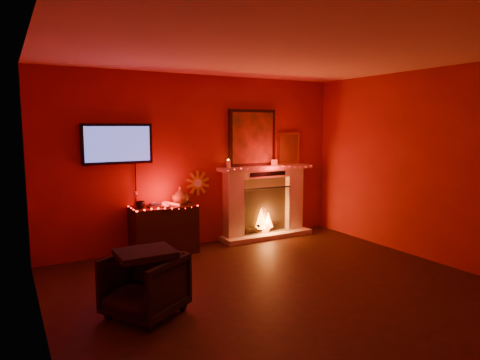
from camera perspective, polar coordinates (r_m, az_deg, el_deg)
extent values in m
plane|color=black|center=(5.02, 6.86, -15.12)|extent=(5.00, 5.00, 0.00)
plane|color=white|center=(4.71, 7.38, 16.88)|extent=(5.00, 5.00, 0.00)
plane|color=maroon|center=(6.84, -5.37, 2.54)|extent=(5.00, 0.00, 5.00)
plane|color=maroon|center=(3.79, -25.04, -1.87)|extent=(0.00, 5.00, 5.00)
plane|color=maroon|center=(6.47, 25.26, 1.62)|extent=(0.00, 5.00, 5.00)
cube|color=beige|center=(7.43, 3.59, -7.32)|extent=(1.65, 0.40, 0.08)
cube|color=beige|center=(7.09, -0.86, -3.74)|extent=(0.30, 0.22, 0.95)
cube|color=beige|center=(7.73, 7.01, -2.89)|extent=(0.30, 0.22, 0.95)
cube|color=beige|center=(7.31, 3.28, 0.89)|extent=(1.50, 0.22, 0.14)
cube|color=beige|center=(7.25, 3.54, 1.63)|extent=(1.72, 0.34, 0.06)
cube|color=#80644A|center=(7.44, 3.00, -3.23)|extent=(0.90, 0.10, 0.95)
cube|color=black|center=(7.31, 3.75, -4.11)|extent=(0.90, 0.02, 0.78)
cylinder|color=black|center=(7.40, 2.69, -6.57)|extent=(0.55, 0.09, 0.09)
cylinder|color=black|center=(7.50, 3.79, -5.93)|extent=(0.51, 0.18, 0.08)
cone|color=orange|center=(7.37, 2.83, -5.12)|extent=(0.20, 0.20, 0.34)
cone|color=orange|center=(7.47, 3.77, -5.28)|extent=(0.16, 0.16, 0.26)
sphere|color=#FF3F07|center=(7.45, 3.35, -6.33)|extent=(0.18, 0.18, 0.18)
cube|color=black|center=(7.23, 1.65, 5.64)|extent=(0.88, 0.05, 0.95)
cube|color=#CB451B|center=(7.21, 1.76, 5.63)|extent=(0.78, 0.01, 0.85)
cube|color=gold|center=(7.65, 6.46, 4.22)|extent=(0.46, 0.04, 0.56)
cube|color=#AD8328|center=(7.64, 6.56, 4.21)|extent=(0.38, 0.01, 0.48)
cylinder|color=#F6EACD|center=(6.94, -1.56, 2.14)|extent=(0.07, 0.07, 0.12)
cube|color=white|center=(7.37, 4.59, 2.34)|extent=(0.12, 0.01, 0.10)
cube|color=black|center=(6.37, -16.03, 4.65)|extent=(1.00, 0.06, 0.58)
cube|color=#4045A5|center=(6.34, -15.96, 4.64)|extent=(0.92, 0.01, 0.50)
cylinder|color=black|center=(6.50, -13.72, -0.72)|extent=(0.02, 0.02, 0.66)
cylinder|color=gold|center=(6.84, -5.65, -0.41)|extent=(0.20, 0.03, 0.20)
cylinder|color=white|center=(6.83, -5.60, -0.42)|extent=(0.13, 0.01, 0.13)
cube|color=black|center=(6.53, -10.12, -6.56)|extent=(0.95, 0.48, 0.72)
imported|color=brown|center=(6.53, -7.97, -2.05)|extent=(0.26, 0.26, 0.27)
imported|color=black|center=(6.33, -13.14, -3.24)|extent=(0.13, 0.13, 0.10)
cylinder|color=white|center=(6.38, -10.44, -3.34)|extent=(0.17, 0.37, 0.05)
cylinder|color=white|center=(6.34, -9.94, -3.39)|extent=(0.10, 0.38, 0.05)
cylinder|color=white|center=(6.45, -9.01, -3.20)|extent=(0.17, 0.38, 0.05)
cube|color=#592819|center=(6.37, -11.24, -3.47)|extent=(0.20, 0.14, 0.03)
cube|color=#1D3044|center=(6.37, -11.19, -3.20)|extent=(0.17, 0.12, 0.02)
imported|color=black|center=(4.52, -12.58, -13.54)|extent=(0.94, 0.94, 0.63)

